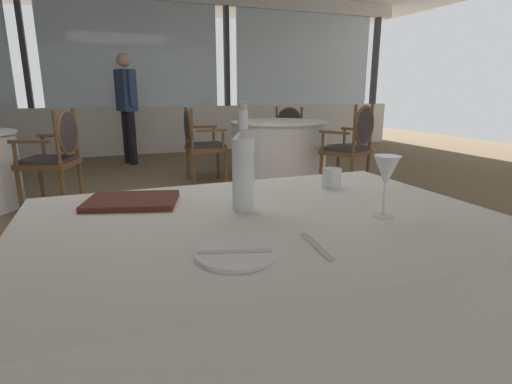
# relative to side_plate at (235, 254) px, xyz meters

# --- Properties ---
(ground_plane) EXTENTS (15.49, 15.49, 0.00)m
(ground_plane) POSITION_rel_side_plate_xyz_m (0.33, 2.25, -0.75)
(ground_plane) COLOR #756047
(window_wall_far) EXTENTS (10.73, 0.14, 2.89)m
(window_wall_far) POSITION_rel_side_plate_xyz_m (0.33, 6.72, 0.40)
(window_wall_far) COLOR silver
(window_wall_far) RESTS_ON ground_plane
(foreground_table) EXTENTS (1.48, 1.02, 0.75)m
(foreground_table) POSITION_rel_side_plate_xyz_m (0.18, 0.26, -0.38)
(foreground_table) COLOR white
(foreground_table) RESTS_ON ground_plane
(side_plate) EXTENTS (0.20, 0.20, 0.01)m
(side_plate) POSITION_rel_side_plate_xyz_m (0.00, 0.00, 0.00)
(side_plate) COLOR white
(side_plate) RESTS_ON foreground_table
(butter_knife) EXTENTS (0.18, 0.07, 0.00)m
(butter_knife) POSITION_rel_side_plate_xyz_m (0.00, 0.00, 0.01)
(butter_knife) COLOR silver
(butter_knife) RESTS_ON foreground_table
(dinner_fork) EXTENTS (0.04, 0.19, 0.00)m
(dinner_fork) POSITION_rel_side_plate_xyz_m (0.21, -0.02, -0.00)
(dinner_fork) COLOR silver
(dinner_fork) RESTS_ON foreground_table
(water_bottle) EXTENTS (0.07, 0.07, 0.35)m
(water_bottle) POSITION_rel_side_plate_xyz_m (0.14, 0.35, 0.14)
(water_bottle) COLOR white
(water_bottle) RESTS_ON foreground_table
(wine_glass) EXTENTS (0.08, 0.08, 0.19)m
(wine_glass) POSITION_rel_side_plate_xyz_m (0.53, 0.13, 0.14)
(wine_glass) COLOR white
(wine_glass) RESTS_ON foreground_table
(water_tumbler) EXTENTS (0.08, 0.08, 0.08)m
(water_tumbler) POSITION_rel_side_plate_xyz_m (0.59, 0.53, 0.03)
(water_tumbler) COLOR white
(water_tumbler) RESTS_ON foreground_table
(menu_book) EXTENTS (0.35, 0.30, 0.02)m
(menu_book) POSITION_rel_side_plate_xyz_m (-0.20, 0.56, 0.01)
(menu_book) COLOR #512319
(menu_book) RESTS_ON foreground_table
(dining_chair_0_1) EXTENTS (0.59, 0.63, 0.96)m
(dining_chair_0_1) POSITION_rel_side_plate_xyz_m (-0.71, 3.34, -0.18)
(dining_chair_0_1) COLOR brown
(dining_chair_0_1) RESTS_ON ground_plane
(background_table_1) EXTENTS (1.29, 1.29, 0.75)m
(background_table_1) POSITION_rel_side_plate_xyz_m (1.88, 3.95, -0.38)
(background_table_1) COLOR white
(background_table_1) RESTS_ON ground_plane
(dining_chair_1_0) EXTENTS (0.65, 0.63, 0.89)m
(dining_chair_1_0) POSITION_rel_side_plate_xyz_m (2.44, 4.85, -0.23)
(dining_chair_1_0) COLOR brown
(dining_chair_1_0) RESTS_ON ground_plane
(dining_chair_1_1) EXTENTS (0.48, 0.55, 0.93)m
(dining_chair_1_1) POSITION_rel_side_plate_xyz_m (0.81, 3.98, -0.20)
(dining_chair_1_1) COLOR brown
(dining_chair_1_1) RESTS_ON ground_plane
(dining_chair_1_2) EXTENTS (0.65, 0.62, 0.99)m
(dining_chair_1_2) POSITION_rel_side_plate_xyz_m (2.39, 3.00, -0.18)
(dining_chair_1_2) COLOR brown
(dining_chair_1_2) RESTS_ON ground_plane
(diner_person_0) EXTENTS (0.31, 0.50, 1.69)m
(diner_person_0) POSITION_rel_side_plate_xyz_m (0.09, 5.72, 0.21)
(diner_person_0) COLOR black
(diner_person_0) RESTS_ON ground_plane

